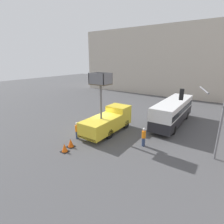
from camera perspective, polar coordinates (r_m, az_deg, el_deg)
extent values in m
plane|color=#4C4C4F|center=(21.12, -3.75, -5.65)|extent=(120.00, 120.00, 0.00)
cube|color=#BCB2A3|center=(45.12, 19.49, 15.28)|extent=(44.00, 10.00, 15.04)
cube|color=yellow|center=(21.48, 2.13, -0.78)|extent=(2.46, 2.07, 2.21)
cube|color=yellow|center=(18.92, -3.49, -4.36)|extent=(2.46, 4.83, 1.55)
cube|color=red|center=(17.52, -8.24, -8.55)|extent=(2.41, 0.10, 0.24)
cylinder|color=black|center=(22.38, -0.24, -2.88)|extent=(0.30, 1.03, 1.03)
cylinder|color=black|center=(21.30, 4.56, -3.98)|extent=(0.30, 1.03, 1.03)
cylinder|color=black|center=(19.83, -5.93, -5.65)|extent=(0.30, 1.03, 1.03)
cylinder|color=black|center=(18.61, -0.80, -7.12)|extent=(0.30, 1.03, 1.03)
cylinder|color=slate|center=(18.15, -3.63, 3.27)|extent=(0.24, 0.24, 3.62)
cube|color=brown|center=(17.80, -3.75, 9.10)|extent=(1.90, 1.48, 0.10)
cube|color=slate|center=(18.30, -6.08, 11.07)|extent=(0.08, 1.48, 1.05)
cube|color=slate|center=(17.19, -1.34, 10.78)|extent=(0.08, 1.48, 1.05)
cube|color=slate|center=(18.28, -2.41, 11.14)|extent=(1.90, 0.08, 1.05)
cube|color=slate|center=(17.19, -5.24, 10.72)|extent=(1.90, 0.08, 1.05)
cube|color=#232328|center=(23.71, 19.13, -1.35)|extent=(2.51, 10.23, 1.20)
cube|color=silver|center=(23.35, 19.44, 1.75)|extent=(2.51, 10.23, 1.46)
cube|color=black|center=(23.40, 19.38, 1.23)|extent=(2.53, 9.82, 0.64)
cylinder|color=black|center=(27.07, 18.62, -0.24)|extent=(0.30, 1.04, 1.04)
cylinder|color=black|center=(26.61, 23.18, -1.03)|extent=(0.30, 1.04, 1.04)
cylinder|color=black|center=(21.31, 13.78, -4.41)|extent=(0.30, 1.04, 1.04)
cylinder|color=black|center=(20.73, 19.51, -5.54)|extent=(0.30, 1.04, 1.04)
cylinder|color=slate|center=(16.41, 31.92, -3.64)|extent=(0.18, 0.18, 6.11)
cylinder|color=slate|center=(15.40, 27.82, 6.43)|extent=(1.09, 3.06, 0.13)
cube|color=black|center=(15.24, 21.74, 5.36)|extent=(0.40, 0.40, 0.90)
sphere|color=red|center=(15.20, 21.84, 6.29)|extent=(0.20, 0.20, 0.20)
cylinder|color=navy|center=(18.93, -11.29, -7.34)|extent=(0.32, 0.32, 0.84)
cylinder|color=orange|center=(18.64, -11.42, -5.23)|extent=(0.38, 0.38, 0.66)
sphere|color=tan|center=(18.48, -11.50, -3.95)|extent=(0.23, 0.23, 0.23)
sphere|color=white|center=(18.44, -11.52, -3.66)|extent=(0.24, 0.24, 0.24)
cylinder|color=navy|center=(17.37, 10.20, -9.56)|extent=(0.32, 0.32, 0.86)
cylinder|color=orange|center=(17.04, 10.33, -7.24)|extent=(0.38, 0.38, 0.68)
sphere|color=tan|center=(16.86, 10.41, -5.83)|extent=(0.23, 0.23, 0.23)
sphere|color=white|center=(16.82, 10.43, -5.50)|extent=(0.24, 0.24, 0.24)
cube|color=black|center=(17.58, -13.26, -10.93)|extent=(0.70, 0.70, 0.03)
cone|color=#F25B0F|center=(17.41, -13.35, -9.81)|extent=(0.56, 0.56, 0.80)
cube|color=black|center=(16.88, -15.14, -12.32)|extent=(0.68, 0.68, 0.03)
cone|color=#F25B0F|center=(16.70, -15.24, -11.21)|extent=(0.54, 0.54, 0.77)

